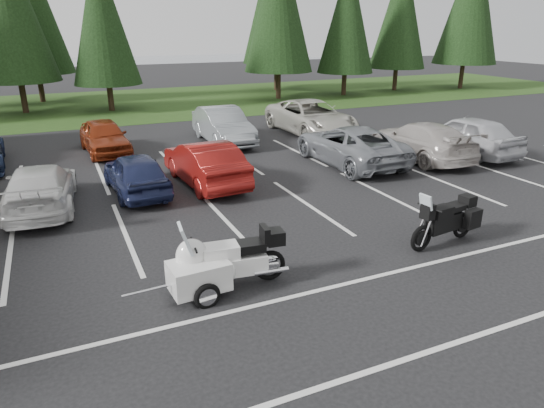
{
  "coord_description": "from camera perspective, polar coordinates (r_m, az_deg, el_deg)",
  "views": [
    {
      "loc": [
        -3.47,
        -11.06,
        5.13
      ],
      "look_at": [
        1.29,
        -0.5,
        0.85
      ],
      "focal_mm": 32.0,
      "sensor_mm": 36.0,
      "label": 1
    }
  ],
  "objects": [
    {
      "name": "ground",
      "position": [
        12.67,
        -6.27,
        -3.71
      ],
      "size": [
        120.0,
        120.0,
        0.0
      ],
      "primitive_type": "plane",
      "color": "black",
      "rests_on": "ground"
    },
    {
      "name": "grass_strip",
      "position": [
        35.6,
        -18.78,
        10.97
      ],
      "size": [
        80.0,
        16.0,
        0.01
      ],
      "primitive_type": "cube",
      "color": "#1E3C13",
      "rests_on": "ground"
    },
    {
      "name": "lake_water",
      "position": [
        66.67,
        -18.41,
        14.9
      ],
      "size": [
        70.0,
        50.0,
        0.02
      ],
      "primitive_type": "cube",
      "color": "slate",
      "rests_on": "ground"
    },
    {
      "name": "stall_markings",
      "position": [
        14.45,
        -8.78,
        -0.73
      ],
      "size": [
        32.0,
        16.0,
        0.01
      ],
      "primitive_type": "cube",
      "color": "silver",
      "rests_on": "ground"
    },
    {
      "name": "conifer_5",
      "position": [
        32.84,
        -19.44,
        20.11
      ],
      "size": [
        4.14,
        4.14,
        9.63
      ],
      "color": "#332316",
      "rests_on": "ground"
    },
    {
      "name": "conifer_6",
      "position": [
        36.62,
        0.79,
        22.77
      ],
      "size": [
        4.93,
        4.93,
        11.48
      ],
      "color": "#332316",
      "rests_on": "ground"
    },
    {
      "name": "conifer_7",
      "position": [
        38.98,
        8.86,
        21.08
      ],
      "size": [
        4.27,
        4.27,
        9.94
      ],
      "color": "#332316",
      "rests_on": "ground"
    },
    {
      "name": "conifer_8",
      "position": [
        42.83,
        14.92,
        21.06
      ],
      "size": [
        4.53,
        4.53,
        10.56
      ],
      "color": "#332316",
      "rests_on": "ground"
    },
    {
      "name": "conifer_9",
      "position": [
        45.88,
        22.41,
        21.32
      ],
      "size": [
        5.19,
        5.19,
        12.1
      ],
      "color": "#332316",
      "rests_on": "ground"
    },
    {
      "name": "car_near_3",
      "position": [
        15.72,
        -25.62,
        1.75
      ],
      "size": [
        2.25,
        4.73,
        1.33
      ],
      "primitive_type": "imported",
      "rotation": [
        0.0,
        0.0,
        3.06
      ],
      "color": "silver",
      "rests_on": "ground"
    },
    {
      "name": "car_near_4",
      "position": [
        16.18,
        -15.73,
        3.53
      ],
      "size": [
        1.81,
        4.02,
        1.34
      ],
      "primitive_type": "imported",
      "rotation": [
        0.0,
        0.0,
        3.2
      ],
      "color": "#1C2347",
      "rests_on": "ground"
    },
    {
      "name": "car_near_5",
      "position": [
        16.63,
        -7.91,
        4.81
      ],
      "size": [
        1.89,
        4.62,
        1.49
      ],
      "primitive_type": "imported",
      "rotation": [
        0.0,
        0.0,
        3.21
      ],
      "color": "maroon",
      "rests_on": "ground"
    },
    {
      "name": "car_near_6",
      "position": [
        19.25,
        9.12,
        6.89
      ],
      "size": [
        2.53,
        5.41,
        1.5
      ],
      "primitive_type": "imported",
      "rotation": [
        0.0,
        0.0,
        3.15
      ],
      "color": "gray",
      "rests_on": "ground"
    },
    {
      "name": "car_near_7",
      "position": [
        20.63,
        17.06,
        7.14
      ],
      "size": [
        2.22,
        5.2,
        1.49
      ],
      "primitive_type": "imported",
      "rotation": [
        0.0,
        0.0,
        3.12
      ],
      "color": "#B5ACA6",
      "rests_on": "ground"
    },
    {
      "name": "car_near_8",
      "position": [
        22.0,
        21.91,
        7.55
      ],
      "size": [
        2.09,
        4.88,
        1.64
      ],
      "primitive_type": "imported",
      "rotation": [
        0.0,
        0.0,
        3.17
      ],
      "color": "silver",
      "rests_on": "ground"
    },
    {
      "name": "car_far_2",
      "position": [
        21.86,
        -19.12,
        7.5
      ],
      "size": [
        1.96,
        4.24,
        1.41
      ],
      "primitive_type": "imported",
      "rotation": [
        0.0,
        0.0,
        0.07
      ],
      "color": "maroon",
      "rests_on": "ground"
    },
    {
      "name": "car_far_3",
      "position": [
        22.65,
        -5.79,
        9.17
      ],
      "size": [
        1.77,
        4.88,
        1.6
      ],
      "primitive_type": "imported",
      "rotation": [
        0.0,
        0.0,
        -0.02
      ],
      "color": "gray",
      "rests_on": "ground"
    },
    {
      "name": "car_far_4",
      "position": [
        24.63,
        4.62,
        10.14
      ],
      "size": [
        2.86,
        5.93,
        1.63
      ],
      "primitive_type": "imported",
      "rotation": [
        0.0,
        0.0,
        0.03
      ],
      "color": "#B6B3A7",
      "rests_on": "ground"
    },
    {
      "name": "touring_motorcycle",
      "position": [
        9.96,
        -5.2,
        -5.83
      ],
      "size": [
        2.81,
        1.15,
        1.51
      ],
      "primitive_type": null,
      "rotation": [
        0.0,
        0.0,
        -0.12
      ],
      "color": "silver",
      "rests_on": "ground"
    },
    {
      "name": "cargo_trailer",
      "position": [
        9.85,
        -8.58,
        -8.75
      ],
      "size": [
        1.72,
        1.04,
        0.77
      ],
      "primitive_type": null,
      "rotation": [
        0.0,
        0.0,
        0.06
      ],
      "color": "silver",
      "rests_on": "ground"
    },
    {
      "name": "adventure_motorcycle",
      "position": [
        12.57,
        19.63,
        -1.41
      ],
      "size": [
        2.51,
        1.16,
        1.47
      ],
      "primitive_type": null,
      "rotation": [
        0.0,
        0.0,
        0.13
      ],
      "color": "black",
      "rests_on": "ground"
    }
  ]
}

